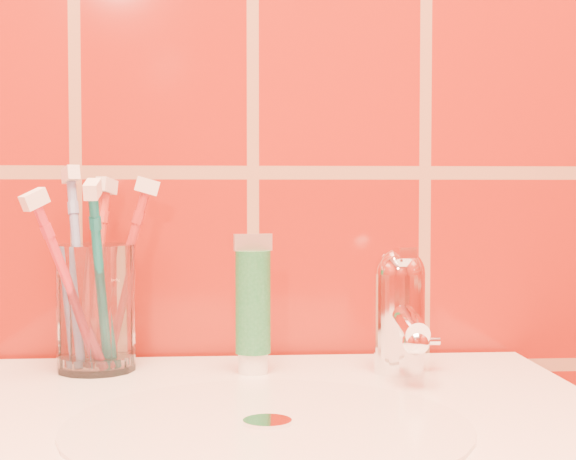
{
  "coord_description": "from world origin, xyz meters",
  "views": [
    {
      "loc": [
        -0.03,
        0.27,
        1.02
      ],
      "look_at": [
        0.03,
        1.08,
        0.99
      ],
      "focal_mm": 55.0,
      "sensor_mm": 36.0,
      "label": 1
    }
  ],
  "objects": [
    {
      "name": "toothbrush_3",
      "position": [
        -0.17,
        1.09,
        0.94
      ],
      "size": [
        0.15,
        0.15,
        0.19
      ],
      "primitive_type": null,
      "rotation": [
        0.41,
        0.0,
        -0.86
      ],
      "color": "#B52637",
      "rests_on": "glass_tumbler"
    },
    {
      "name": "toothbrush_1",
      "position": [
        -0.15,
        1.14,
        0.94
      ],
      "size": [
        0.08,
        0.1,
        0.2
      ],
      "primitive_type": null,
      "rotation": [
        0.21,
        0.0,
        2.69
      ],
      "color": "#BC3328",
      "rests_on": "glass_tumbler"
    },
    {
      "name": "toothbrush_2",
      "position": [
        -0.17,
        1.14,
        0.95
      ],
      "size": [
        0.08,
        0.11,
        0.21
      ],
      "primitive_type": null,
      "rotation": [
        0.22,
        0.0,
        -2.67
      ],
      "color": "#708BC7",
      "rests_on": "glass_tumbler"
    },
    {
      "name": "glass_tumbler",
      "position": [
        -0.15,
        1.12,
        0.91
      ],
      "size": [
        0.1,
        0.1,
        0.12
      ],
      "primitive_type": "cylinder",
      "rotation": [
        0.0,
        0.0,
        -0.43
      ],
      "color": "white",
      "rests_on": "pedestal_sink"
    },
    {
      "name": "toothbrush_4",
      "position": [
        -0.13,
        1.14,
        0.94
      ],
      "size": [
        0.08,
        0.08,
        0.19
      ],
      "primitive_type": null,
      "rotation": [
        0.28,
        0.0,
        1.63
      ],
      "color": "#AA2724",
      "rests_on": "glass_tumbler"
    },
    {
      "name": "toothbrush_0",
      "position": [
        -0.15,
        1.1,
        0.94
      ],
      "size": [
        0.04,
        0.14,
        0.2
      ],
      "primitive_type": null,
      "rotation": [
        0.32,
        0.0,
        -0.07
      ],
      "color": "#0D6D6F",
      "rests_on": "glass_tumbler"
    },
    {
      "name": "faucet",
      "position": [
        0.14,
        1.09,
        0.91
      ],
      "size": [
        0.05,
        0.11,
        0.12
      ],
      "color": "white",
      "rests_on": "pedestal_sink"
    },
    {
      "name": "toothpaste_tube",
      "position": [
        -0.0,
        1.1,
        0.91
      ],
      "size": [
        0.04,
        0.03,
        0.13
      ],
      "rotation": [
        0.0,
        0.0,
        0.26
      ],
      "color": "white",
      "rests_on": "pedestal_sink"
    }
  ]
}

